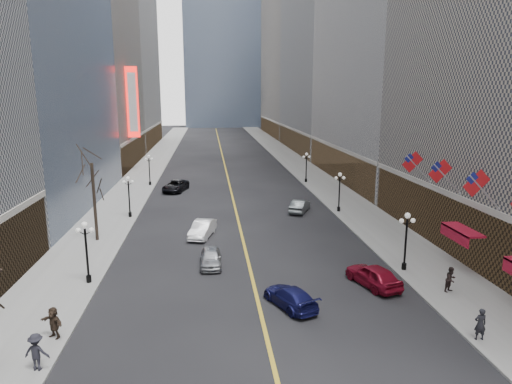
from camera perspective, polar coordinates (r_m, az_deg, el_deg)
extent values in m
cube|color=gray|center=(74.99, 7.26, 1.82)|extent=(6.00, 230.00, 0.15)
cube|color=gray|center=(73.85, -14.41, 1.37)|extent=(6.00, 230.00, 0.15)
cube|color=gold|center=(82.95, -3.80, 2.84)|extent=(0.25, 200.00, 0.02)
cube|color=brown|center=(39.05, 27.75, -5.37)|extent=(2.80, 41.00, 5.00)
cube|color=brown|center=(73.81, 11.00, 3.51)|extent=(2.80, 35.00, 5.00)
cube|color=gray|center=(113.24, 11.55, 17.29)|extent=(26.00, 40.00, 48.00)
cube|color=brown|center=(110.44, 5.29, 6.49)|extent=(2.80, 39.00, 5.00)
cube|color=gray|center=(155.37, 6.70, 18.59)|extent=(26.00, 46.00, 62.00)
cube|color=brown|center=(152.70, 2.14, 8.10)|extent=(2.80, 45.00, 5.00)
cube|color=gray|center=(93.53, -23.95, 18.28)|extent=(26.00, 30.00, 50.00)
cube|color=brown|center=(90.77, -15.73, 4.87)|extent=(2.80, 29.00, 5.00)
cube|color=silver|center=(127.74, -19.48, 21.70)|extent=(26.00, 38.00, 72.00)
cube|color=brown|center=(124.24, -13.14, 6.86)|extent=(2.80, 37.00, 5.00)
cylinder|color=black|center=(37.42, 18.01, -8.82)|extent=(0.36, 0.36, 0.50)
cylinder|color=black|center=(36.85, 18.19, -6.27)|extent=(0.16, 0.16, 4.00)
sphere|color=white|center=(36.21, 18.43, -2.82)|extent=(0.44, 0.44, 0.44)
sphere|color=white|center=(36.13, 17.74, -3.46)|extent=(0.36, 0.36, 0.36)
sphere|color=white|center=(36.50, 19.03, -3.39)|extent=(0.36, 0.36, 0.36)
cylinder|color=black|center=(53.57, 10.29, -2.10)|extent=(0.36, 0.36, 0.50)
cylinder|color=black|center=(53.17, 10.37, -0.27)|extent=(0.16, 0.16, 4.00)
sphere|color=white|center=(52.73, 10.46, 2.17)|extent=(0.44, 0.44, 0.44)
sphere|color=white|center=(52.67, 9.97, 1.73)|extent=(0.36, 0.36, 0.36)
sphere|color=white|center=(52.93, 10.91, 1.75)|extent=(0.36, 0.36, 0.36)
cylinder|color=black|center=(70.61, 6.26, 1.47)|extent=(0.36, 0.36, 0.50)
cylinder|color=black|center=(70.31, 6.29, 2.87)|extent=(0.16, 0.16, 4.00)
sphere|color=white|center=(69.98, 6.34, 4.73)|extent=(0.44, 0.44, 0.44)
sphere|color=white|center=(69.94, 5.97, 4.40)|extent=(0.36, 0.36, 0.36)
sphere|color=white|center=(70.13, 6.69, 4.41)|extent=(0.36, 0.36, 0.36)
cylinder|color=black|center=(35.47, -20.17, -10.16)|extent=(0.36, 0.36, 0.50)
cylinder|color=black|center=(34.87, -20.38, -7.49)|extent=(0.16, 0.16, 4.00)
sphere|color=white|center=(34.19, -20.66, -3.85)|extent=(0.44, 0.44, 0.44)
sphere|color=white|center=(34.42, -21.34, -4.49)|extent=(0.36, 0.36, 0.36)
sphere|color=white|center=(34.19, -19.88, -4.49)|extent=(0.36, 0.36, 0.36)
cylinder|color=black|center=(52.22, -15.46, -2.72)|extent=(0.36, 0.36, 0.50)
cylinder|color=black|center=(51.81, -15.57, -0.85)|extent=(0.16, 0.16, 4.00)
sphere|color=white|center=(51.36, -15.72, 1.65)|extent=(0.44, 0.44, 0.44)
sphere|color=white|center=(51.51, -16.18, 1.20)|extent=(0.36, 0.36, 0.36)
sphere|color=white|center=(51.36, -15.20, 1.22)|extent=(0.36, 0.36, 0.36)
cylinder|color=black|center=(69.60, -13.10, 1.06)|extent=(0.36, 0.36, 0.50)
cylinder|color=black|center=(69.29, -13.17, 2.48)|extent=(0.16, 0.16, 4.00)
sphere|color=white|center=(68.96, -13.26, 4.37)|extent=(0.44, 0.44, 0.44)
sphere|color=white|center=(69.07, -13.62, 4.03)|extent=(0.36, 0.36, 0.36)
sphere|color=white|center=(68.95, -12.88, 4.05)|extent=(0.36, 0.36, 0.36)
cylinder|color=#B2B2B7|center=(35.03, 26.67, -0.03)|extent=(2.49, 0.12, 2.49)
cube|color=red|center=(34.57, 25.86, 1.00)|extent=(1.94, 0.04, 1.94)
cube|color=navy|center=(34.33, 25.41, 1.56)|extent=(0.88, 0.06, 0.88)
cylinder|color=#B2B2B7|center=(39.25, 22.80, 1.50)|extent=(2.49, 0.12, 2.49)
cube|color=red|center=(38.83, 22.03, 2.44)|extent=(1.94, 0.04, 1.94)
cube|color=navy|center=(38.62, 21.61, 2.95)|extent=(0.88, 0.06, 0.88)
cylinder|color=#B2B2B7|center=(43.63, 19.69, 2.73)|extent=(2.49, 0.12, 2.49)
cube|color=red|center=(43.26, 18.97, 3.58)|extent=(1.94, 0.04, 1.94)
cube|color=navy|center=(43.06, 18.58, 4.04)|extent=(0.88, 0.06, 0.88)
cube|color=maroon|center=(38.59, 24.42, -4.31)|extent=(1.40, 4.00, 0.15)
cube|color=maroon|center=(38.38, 23.53, -4.94)|extent=(0.10, 4.00, 0.90)
cube|color=red|center=(82.82, -15.18, 10.77)|extent=(2.00, 0.50, 12.00)
cube|color=white|center=(82.82, -15.15, 10.77)|extent=(1.40, 0.55, 10.00)
cylinder|color=#2D231C|center=(44.17, -19.54, -1.19)|extent=(0.28, 0.28, 7.20)
imported|color=#989B9F|center=(36.78, -5.67, -8.13)|extent=(1.67, 4.12, 1.40)
imported|color=white|center=(44.03, -6.73, -4.61)|extent=(2.82, 5.00, 1.56)
imported|color=black|center=(65.00, -10.02, 0.77)|extent=(3.92, 6.10, 1.56)
imported|color=#161752|center=(30.14, 4.30, -12.93)|extent=(3.51, 4.90, 1.32)
imported|color=maroon|center=(33.96, 14.45, -10.05)|extent=(3.30, 5.08, 1.61)
imported|color=#4B5052|center=(52.97, 5.49, -1.75)|extent=(3.27, 4.70, 1.47)
imported|color=black|center=(28.77, 26.23, -14.59)|extent=(0.70, 0.53, 1.84)
imported|color=black|center=(34.33, 23.18, -10.02)|extent=(0.98, 0.81, 1.77)
imported|color=black|center=(25.89, -25.75, -17.56)|extent=(1.29, 0.70, 1.90)
imported|color=#31251B|center=(28.52, -23.99, -14.67)|extent=(1.64, 1.34, 1.79)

